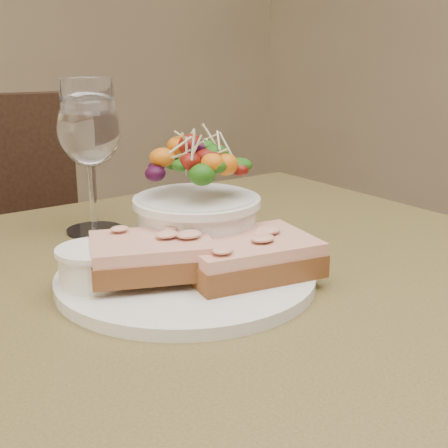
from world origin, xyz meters
TOP-DOWN VIEW (x-y plane):
  - cafe_table at (0.00, 0.00)m, footprint 0.80×0.80m
  - dinner_plate at (-0.03, 0.04)m, footprint 0.26×0.26m
  - sandwich_front at (0.02, 0.00)m, footprint 0.14×0.12m
  - sandwich_back at (-0.06, 0.04)m, footprint 0.14×0.12m
  - ramekin at (-0.11, 0.06)m, footprint 0.06×0.06m
  - salad_bowl at (0.02, 0.08)m, footprint 0.13×0.13m
  - garnish at (-0.10, 0.11)m, footprint 0.05×0.04m
  - wine_glass at (-0.03, 0.25)m, footprint 0.08×0.08m

SIDE VIEW (x-z plane):
  - cafe_table at x=0.00m, z-range 0.27..1.02m
  - dinner_plate at x=-0.03m, z-range 0.75..0.76m
  - garnish at x=-0.10m, z-range 0.76..0.78m
  - sandwich_front at x=0.02m, z-range 0.76..0.80m
  - ramekin at x=-0.11m, z-range 0.76..0.80m
  - sandwich_back at x=-0.06m, z-range 0.77..0.80m
  - salad_bowl at x=0.02m, z-range 0.76..0.88m
  - wine_glass at x=-0.03m, z-range 0.79..0.96m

